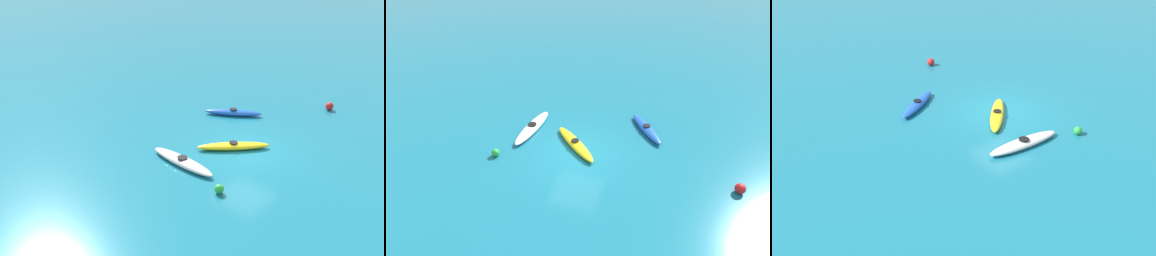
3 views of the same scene
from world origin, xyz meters
TOP-DOWN VIEW (x-y plane):
  - ground_plane at (0.00, 0.00)m, footprint 600.00×600.00m
  - kayak_yellow at (0.24, -0.55)m, footprint 2.83×2.77m
  - kayak_white at (2.88, -1.32)m, footprint 0.92×3.57m
  - kayak_blue at (-2.98, -2.99)m, footprint 2.16×2.88m
  - buoy_red at (-7.14, 0.55)m, footprint 0.44×0.44m
  - buoy_green at (3.60, 1.30)m, footprint 0.38×0.38m

SIDE VIEW (x-z plane):
  - ground_plane at x=0.00m, z-range 0.00..0.00m
  - kayak_yellow at x=0.24m, z-range -0.02..0.35m
  - kayak_blue at x=-2.98m, z-range -0.02..0.35m
  - kayak_white at x=2.88m, z-range -0.02..0.35m
  - buoy_green at x=3.60m, z-range 0.00..0.38m
  - buoy_red at x=-7.14m, z-range 0.00..0.44m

